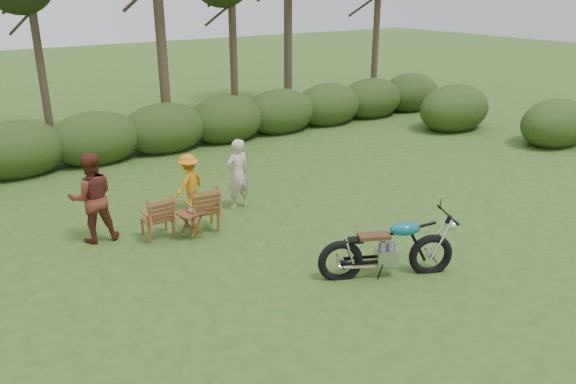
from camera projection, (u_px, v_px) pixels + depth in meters
ground at (374, 272)px, 9.51m from camera, size 80.00×80.00×0.00m
tree_line at (162, 13)px, 15.99m from camera, size 22.52×11.62×8.14m
motorcycle at (385, 275)px, 9.43m from camera, size 2.32×1.69×1.25m
lawn_chair_right at (203, 230)px, 11.17m from camera, size 0.74×0.74×0.95m
lawn_chair_left at (159, 236)px, 10.86m from camera, size 0.62×0.62×0.87m
side_table at (191, 224)px, 10.76m from camera, size 0.58×0.52×0.52m
cup at (192, 210)px, 10.62m from camera, size 0.16×0.16×0.11m
adult_a at (239, 207)px, 12.27m from camera, size 0.60×0.43×1.54m
adult_b at (97, 240)px, 10.72m from camera, size 0.93×0.77×1.73m
child at (191, 209)px, 12.16m from camera, size 0.93×0.78×1.24m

